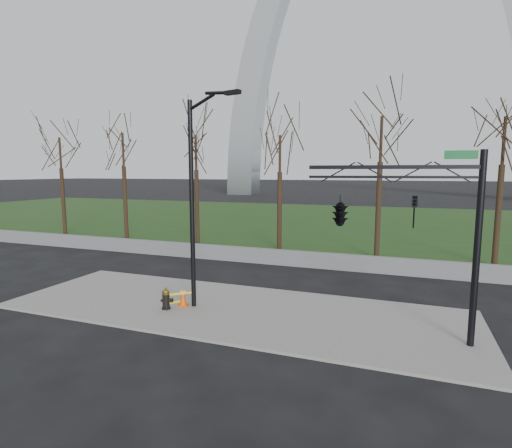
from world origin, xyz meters
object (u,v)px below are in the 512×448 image
(traffic_signal_mast, at_px, (365,211))
(street_light, at_px, (196,190))
(traffic_cone, at_px, (183,296))
(fire_hydrant, at_px, (166,299))

(traffic_signal_mast, bearing_deg, street_light, 169.02)
(traffic_cone, distance_m, street_light, 4.26)
(traffic_cone, relative_size, traffic_signal_mast, 0.13)
(traffic_cone, height_order, traffic_signal_mast, traffic_signal_mast)
(fire_hydrant, bearing_deg, street_light, 19.99)
(fire_hydrant, height_order, street_light, street_light)
(fire_hydrant, bearing_deg, traffic_signal_mast, -10.65)
(fire_hydrant, height_order, traffic_cone, fire_hydrant)
(traffic_cone, height_order, street_light, street_light)
(fire_hydrant, distance_m, street_light, 4.38)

